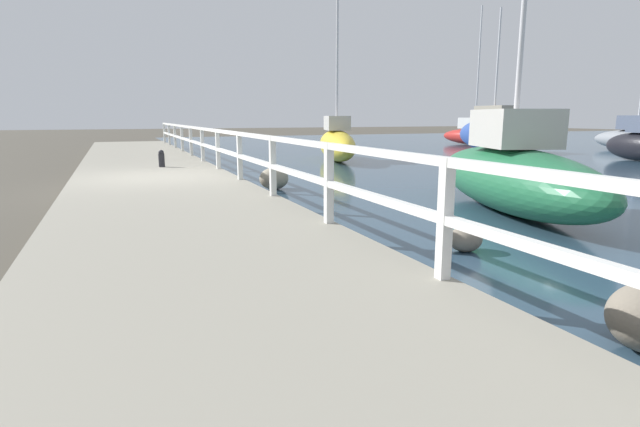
{
  "coord_description": "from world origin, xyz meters",
  "views": [
    {
      "loc": [
        -0.83,
        -12.15,
        1.66
      ],
      "look_at": [
        3.27,
        -2.15,
        -0.45
      ],
      "focal_mm": 28.0,
      "sensor_mm": 36.0,
      "label": 1
    }
  ],
  "objects_px": {
    "sailboat_yellow": "(337,143)",
    "sailboat_black": "(639,144)",
    "sailboat_green": "(512,174)",
    "sailboat_red": "(475,134)",
    "mooring_bollard": "(162,158)",
    "sailboat_blue": "(493,133)",
    "sailboat_gray": "(636,138)"
  },
  "relations": [
    {
      "from": "sailboat_blue",
      "to": "sailboat_gray",
      "type": "bearing_deg",
      "value": -19.08
    },
    {
      "from": "mooring_bollard",
      "to": "sailboat_gray",
      "type": "bearing_deg",
      "value": 5.61
    },
    {
      "from": "sailboat_yellow",
      "to": "sailboat_red",
      "type": "relative_size",
      "value": 0.77
    },
    {
      "from": "sailboat_red",
      "to": "sailboat_gray",
      "type": "height_order",
      "value": "sailboat_red"
    },
    {
      "from": "sailboat_yellow",
      "to": "sailboat_black",
      "type": "xyz_separation_m",
      "value": [
        10.6,
        -4.33,
        -0.05
      ]
    },
    {
      "from": "sailboat_black",
      "to": "sailboat_red",
      "type": "bearing_deg",
      "value": 91.74
    },
    {
      "from": "mooring_bollard",
      "to": "sailboat_black",
      "type": "xyz_separation_m",
      "value": [
        17.2,
        -1.52,
        0.11
      ]
    },
    {
      "from": "sailboat_black",
      "to": "sailboat_blue",
      "type": "xyz_separation_m",
      "value": [
        -1.71,
        6.02,
        0.28
      ]
    },
    {
      "from": "sailboat_black",
      "to": "sailboat_gray",
      "type": "bearing_deg",
      "value": 45.54
    },
    {
      "from": "mooring_bollard",
      "to": "sailboat_green",
      "type": "bearing_deg",
      "value": -55.7
    },
    {
      "from": "sailboat_gray",
      "to": "sailboat_blue",
      "type": "distance_m",
      "value": 7.09
    },
    {
      "from": "mooring_bollard",
      "to": "sailboat_green",
      "type": "height_order",
      "value": "sailboat_green"
    },
    {
      "from": "sailboat_red",
      "to": "sailboat_black",
      "type": "xyz_separation_m",
      "value": [
        -1.42,
        -11.13,
        -0.01
      ]
    },
    {
      "from": "sailboat_red",
      "to": "sailboat_black",
      "type": "relative_size",
      "value": 1.21
    },
    {
      "from": "mooring_bollard",
      "to": "sailboat_gray",
      "type": "height_order",
      "value": "sailboat_gray"
    },
    {
      "from": "mooring_bollard",
      "to": "sailboat_red",
      "type": "bearing_deg",
      "value": 27.32
    },
    {
      "from": "mooring_bollard",
      "to": "sailboat_gray",
      "type": "distance_m",
      "value": 22.29
    },
    {
      "from": "sailboat_blue",
      "to": "sailboat_green",
      "type": "relative_size",
      "value": 1.1
    },
    {
      "from": "sailboat_gray",
      "to": "sailboat_green",
      "type": "relative_size",
      "value": 0.91
    },
    {
      "from": "mooring_bollard",
      "to": "sailboat_green",
      "type": "relative_size",
      "value": 0.08
    },
    {
      "from": "sailboat_blue",
      "to": "sailboat_green",
      "type": "distance_m",
      "value": 15.93
    },
    {
      "from": "sailboat_green",
      "to": "sailboat_yellow",
      "type": "bearing_deg",
      "value": 100.61
    },
    {
      "from": "sailboat_red",
      "to": "sailboat_yellow",
      "type": "bearing_deg",
      "value": -157.95
    },
    {
      "from": "mooring_bollard",
      "to": "sailboat_red",
      "type": "xyz_separation_m",
      "value": [
        18.62,
        9.62,
        0.12
      ]
    },
    {
      "from": "sailboat_gray",
      "to": "sailboat_red",
      "type": "bearing_deg",
      "value": 125.86
    },
    {
      "from": "sailboat_gray",
      "to": "sailboat_green",
      "type": "bearing_deg",
      "value": -139.51
    },
    {
      "from": "sailboat_gray",
      "to": "sailboat_black",
      "type": "bearing_deg",
      "value": -133.23
    },
    {
      "from": "sailboat_gray",
      "to": "sailboat_black",
      "type": "height_order",
      "value": "sailboat_black"
    },
    {
      "from": "sailboat_red",
      "to": "sailboat_gray",
      "type": "xyz_separation_m",
      "value": [
        3.57,
        -7.44,
        0.0
      ]
    },
    {
      "from": "sailboat_yellow",
      "to": "sailboat_red",
      "type": "height_order",
      "value": "sailboat_red"
    },
    {
      "from": "mooring_bollard",
      "to": "sailboat_blue",
      "type": "bearing_deg",
      "value": 16.21
    },
    {
      "from": "sailboat_black",
      "to": "sailboat_yellow",
      "type": "bearing_deg",
      "value": 166.76
    }
  ]
}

